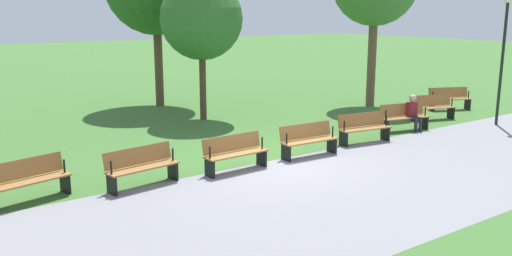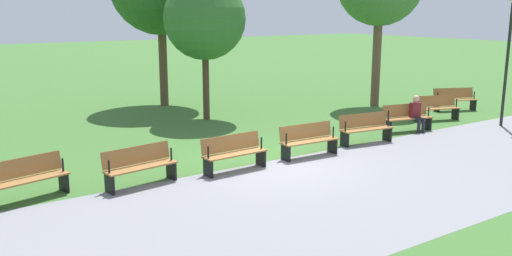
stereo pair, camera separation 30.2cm
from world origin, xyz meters
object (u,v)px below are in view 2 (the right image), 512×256
at_px(bench_2, 407,117).
at_px(lamp_post, 510,36).
at_px(bench_4, 308,140).
at_px(bench_1, 436,107).
at_px(tree_2, 205,19).
at_px(bench_7, 26,178).
at_px(person_seated, 417,112).
at_px(bench_0, 455,99).
at_px(bench_3, 365,128).
at_px(bench_6, 140,165).
at_px(bench_5, 234,152).

distance_m(bench_2, lamp_post, 4.47).
relative_size(bench_4, lamp_post, 0.38).
height_order(bench_1, tree_2, tree_2).
xyz_separation_m(bench_7, person_seated, (-12.11, 0.20, 0.17)).
height_order(bench_0, bench_3, same).
bearing_deg(bench_1, bench_4, 28.36).
xyz_separation_m(bench_2, bench_4, (4.74, 0.64, 0.00)).
relative_size(bench_0, bench_6, 1.00).
distance_m(bench_1, bench_2, 2.39).
xyz_separation_m(bench_2, bench_6, (9.52, 0.43, 0.00)).
bearing_deg(bench_0, person_seated, 44.46).
height_order(bench_5, bench_6, same).
distance_m(bench_3, bench_6, 7.17).
height_order(bench_6, tree_2, tree_2).
relative_size(bench_1, person_seated, 1.48).
xyz_separation_m(bench_1, bench_7, (14.19, 0.64, 0.00)).
relative_size(bench_7, lamp_post, 0.39).
bearing_deg(lamp_post, tree_2, -40.38).
xyz_separation_m(bench_7, lamp_post, (-15.29, 1.27, 2.61)).
relative_size(bench_2, bench_7, 1.00).
xyz_separation_m(bench_1, person_seated, (2.08, 0.84, 0.17)).
height_order(bench_6, person_seated, person_seated).
relative_size(bench_4, person_seated, 1.44).
distance_m(bench_0, lamp_post, 3.96).
bearing_deg(bench_5, bench_1, -174.87).
bearing_deg(bench_5, person_seated, -179.14).
bearing_deg(bench_7, person_seated, 166.15).
bearing_deg(bench_1, bench_5, 25.79).
distance_m(bench_2, bench_7, 11.88).
xyz_separation_m(bench_0, bench_6, (14.07, 1.91, 0.00)).
bearing_deg(bench_0, lamp_post, 90.65).
height_order(bench_4, person_seated, person_seated).
relative_size(bench_2, lamp_post, 0.39).
distance_m(bench_0, bench_7, 16.50).
xyz_separation_m(bench_0, bench_7, (16.43, 1.48, 0.00)).
height_order(bench_0, bench_5, same).
bearing_deg(tree_2, bench_1, 144.71).
bearing_deg(bench_7, bench_3, 164.52).
bearing_deg(tree_2, bench_3, 110.26).
xyz_separation_m(bench_2, bench_7, (11.88, -0.00, 0.00)).
bearing_deg(person_seated, bench_2, -27.77).
relative_size(bench_0, bench_3, 1.00).
height_order(bench_2, bench_7, same).
relative_size(bench_3, bench_5, 1.02).
bearing_deg(bench_2, bench_6, 15.48).
height_order(bench_3, tree_2, tree_2).
xyz_separation_m(bench_7, tree_2, (-7.34, -5.48, 3.16)).
xyz_separation_m(bench_1, lamp_post, (-1.10, 1.91, 2.61)).
distance_m(bench_2, bench_3, 2.40).
height_order(bench_5, lamp_post, lamp_post).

